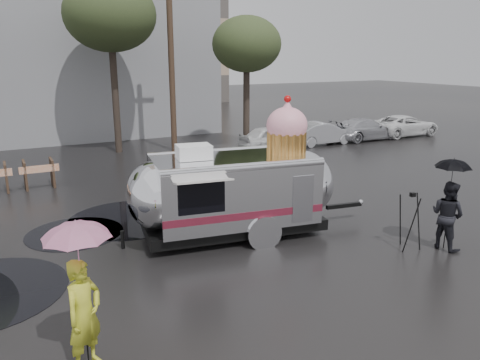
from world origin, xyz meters
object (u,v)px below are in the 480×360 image
person_left (84,315)px  tripod (411,216)px  airstream_trailer (236,187)px  person_right (447,215)px

person_left → tripod: person_left is taller
airstream_trailer → person_right: 5.21m
airstream_trailer → tripod: 4.33m
person_right → airstream_trailer: bearing=45.9°
person_left → tripod: 7.81m
airstream_trailer → tripod: size_ratio=4.68×
airstream_trailer → person_right: (4.11, -3.17, -0.44)m
person_left → tripod: size_ratio=1.22×
airstream_trailer → person_left: 5.88m
person_left → person_right: person_left is taller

